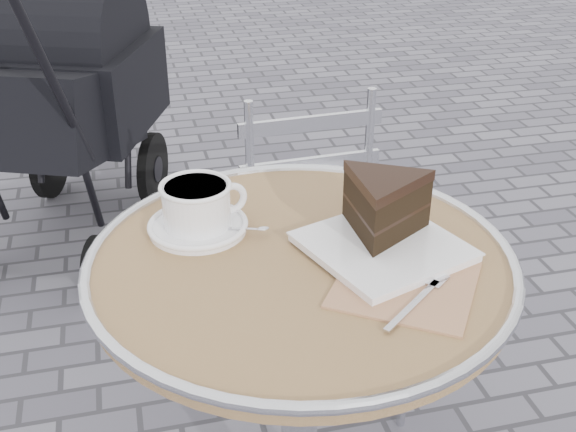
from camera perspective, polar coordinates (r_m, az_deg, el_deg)
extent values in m
cylinder|color=silver|center=(1.43, 0.89, -15.82)|extent=(0.07, 0.07, 0.67)
cylinder|color=tan|center=(1.21, 1.01, -3.93)|extent=(0.70, 0.70, 0.03)
torus|color=silver|center=(1.20, 1.02, -3.33)|extent=(0.72, 0.72, 0.02)
cylinder|color=white|center=(1.28, -7.12, -0.89)|extent=(0.17, 0.17, 0.01)
cylinder|color=white|center=(1.26, -7.24, 0.84)|extent=(0.14, 0.14, 0.07)
torus|color=white|center=(1.28, -4.51, 1.40)|extent=(0.06, 0.02, 0.06)
cylinder|color=beige|center=(1.25, -7.33, 2.23)|extent=(0.11, 0.11, 0.01)
cube|color=tan|center=(1.15, 9.26, -5.33)|extent=(0.29, 0.29, 0.00)
cube|color=white|center=(1.22, 7.51, -2.48)|extent=(0.29, 0.29, 0.01)
cylinder|color=silver|center=(1.73, -0.10, -13.41)|extent=(0.02, 0.02, 0.41)
cylinder|color=silver|center=(1.82, 9.35, -11.38)|extent=(0.02, 0.02, 0.41)
cylinder|color=silver|center=(1.96, -2.68, -7.62)|extent=(0.02, 0.02, 0.41)
cylinder|color=silver|center=(2.04, 5.72, -6.12)|extent=(0.02, 0.02, 0.41)
cube|color=silver|center=(1.76, 3.26, -4.06)|extent=(0.38, 0.38, 0.02)
cube|color=black|center=(2.61, -17.98, 7.99)|extent=(0.66, 0.80, 0.42)
cylinder|color=black|center=(2.45, -14.88, -3.64)|extent=(0.10, 0.19, 0.19)
cylinder|color=black|center=(3.09, -18.34, 4.04)|extent=(0.14, 0.28, 0.29)
cylinder|color=black|center=(2.93, -10.62, 3.68)|extent=(0.14, 0.28, 0.29)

